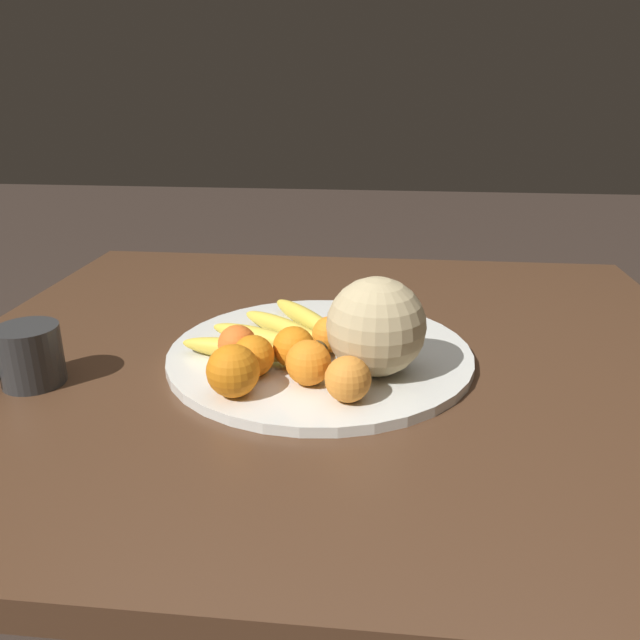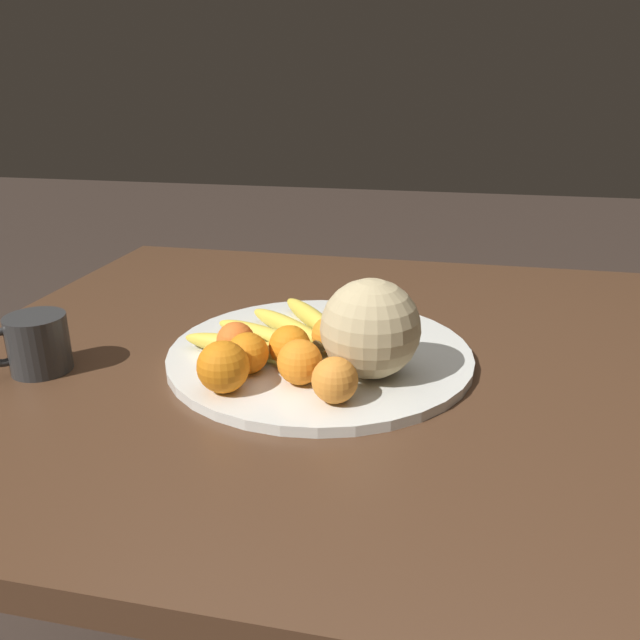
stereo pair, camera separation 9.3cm
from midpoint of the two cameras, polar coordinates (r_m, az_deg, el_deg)
name	(u,v)px [view 2 (the right image)]	position (r m, az deg, el deg)	size (l,w,h in m)	color
kitchen_table	(335,394)	(1.07, 3.91, -6.79)	(1.26, 1.13, 0.71)	#4C301E
fruit_bowl	(320,354)	(0.99, 2.69, -3.14)	(0.48, 0.48, 0.02)	silver
melon	(370,329)	(0.88, 7.63, -0.84)	(0.14, 0.14, 0.14)	tan
banana_bunch	(278,331)	(1.01, -1.26, -1.02)	(0.26, 0.27, 0.03)	#473819
orange_front_left	(300,362)	(0.86, 1.21, -3.93)	(0.06, 0.06, 0.06)	orange
orange_front_right	(236,341)	(0.94, -4.94, -1.97)	(0.06, 0.06, 0.06)	orange
orange_mid_center	(248,353)	(0.90, -3.71, -3.10)	(0.06, 0.06, 0.06)	orange
orange_back_left	(223,367)	(0.85, -5.76, -4.34)	(0.07, 0.07, 0.07)	orange
orange_back_right	(290,346)	(0.92, 0.10, -2.45)	(0.06, 0.06, 0.06)	orange
orange_top_small	(335,380)	(0.82, 4.62, -5.57)	(0.06, 0.06, 0.06)	orange
orange_side_extra	(330,335)	(0.97, 3.70, -1.41)	(0.06, 0.06, 0.06)	orange
ceramic_mug	(36,344)	(1.01, -22.16, -2.07)	(0.11, 0.10, 0.09)	#2D2D2D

